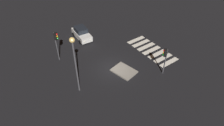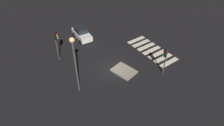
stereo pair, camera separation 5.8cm
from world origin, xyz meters
name	(u,v)px [view 1 (the left image)]	position (x,y,z in m)	size (l,w,h in m)	color
ground_plane	(112,69)	(0.00, 0.00, 0.00)	(80.00, 80.00, 0.00)	black
traffic_island	(124,71)	(-1.33, -0.96, 0.09)	(3.37, 2.80, 0.18)	gray
car_white	(81,33)	(8.91, -0.44, 0.90)	(4.34, 2.26, 1.84)	silver
traffic_light_south	(165,56)	(-4.33, -4.71, 2.79)	(0.54, 0.53, 3.69)	#47474C
traffic_light_north	(56,40)	(5.80, 4.70, 3.25)	(0.53, 0.54, 4.29)	#47474C
street_lamp	(74,56)	(-0.85, 5.29, 4.95)	(0.56, 0.56, 7.20)	#47474C
crosswalk_near	(151,50)	(0.00, -7.17, 0.01)	(7.60, 3.20, 0.02)	silver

